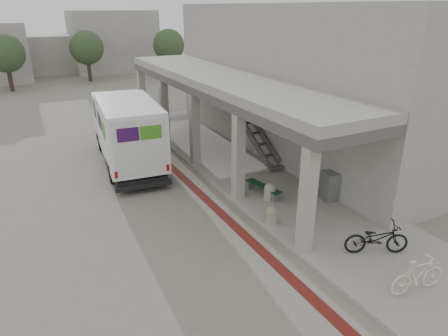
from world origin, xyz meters
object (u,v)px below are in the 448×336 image
bicycle_black (377,238)px  bicycle_cream (418,275)px  fedex_truck (127,130)px  bench (263,188)px  utility_cabinet (329,186)px

bicycle_black → bicycle_cream: bearing=-167.1°
fedex_truck → bicycle_black: 11.69m
bench → bicycle_cream: 6.52m
bench → bicycle_black: bicycle_black is taller
fedex_truck → utility_cabinet: 9.32m
bicycle_black → fedex_truck: bearing=48.5°
bench → bicycle_black: (0.80, -4.78, 0.21)m
bicycle_black → bicycle_cream: size_ratio=1.15×
bicycle_cream → bench: bearing=11.5°
bicycle_black → utility_cabinet: bearing=6.9°
fedex_truck → bench: 7.10m
bicycle_cream → fedex_truck: bearing=25.7°
bench → bicycle_black: size_ratio=0.93×
utility_cabinet → bench: bearing=155.4°
fedex_truck → utility_cabinet: size_ratio=6.92×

